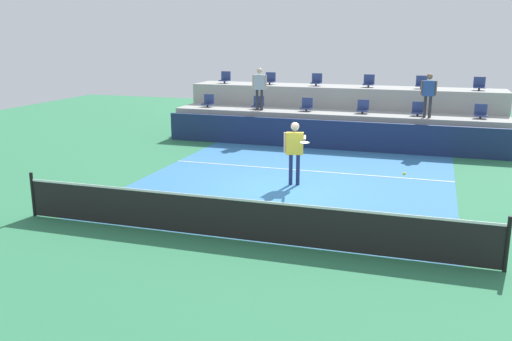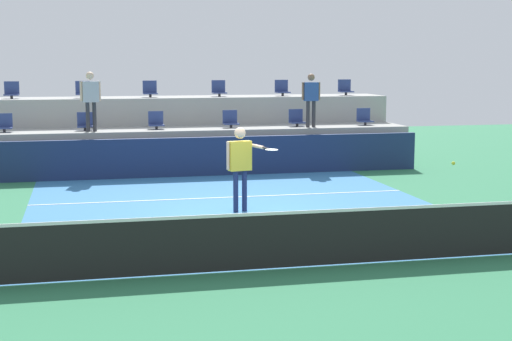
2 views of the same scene
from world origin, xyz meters
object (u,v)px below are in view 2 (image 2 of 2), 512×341
object	(u,v)px
stadium_chair_lower_far_left	(4,124)
stadium_chair_upper_right	(282,89)
stadium_chair_lower_far_right	(364,118)
stadium_chair_upper_left	(83,91)
stadium_chair_lower_mid_right	(230,120)
stadium_chair_upper_mid_right	(219,90)
stadium_chair_lower_left	(85,123)
stadium_chair_upper_far_left	(12,92)
spectator_in_grey	(91,96)
stadium_chair_lower_mid_left	(156,122)
stadium_chair_lower_right	(296,119)
tennis_ball	(453,163)
tennis_player	(241,160)
stadium_chair_upper_far_right	(345,89)
spectator_in_white	(311,95)
stadium_chair_upper_mid_left	(150,90)

from	to	relation	value
stadium_chair_lower_far_left	stadium_chair_upper_right	bearing A→B (deg)	11.87
stadium_chair_lower_far_right	stadium_chair_upper_left	bearing A→B (deg)	168.13
stadium_chair_lower_mid_right	stadium_chair_upper_mid_right	distance (m)	1.99
stadium_chair_upper_right	stadium_chair_lower_left	bearing A→B (deg)	-164.15
stadium_chair_upper_far_left	spectator_in_grey	xyz separation A→B (m)	(2.31, -2.18, -0.05)
stadium_chair_lower_mid_left	stadium_chair_lower_right	size ratio (longest dim) A/B	1.00
tennis_ball	stadium_chair_lower_mid_right	bearing A→B (deg)	102.05
stadium_chair_upper_mid_right	tennis_ball	size ratio (longest dim) A/B	7.65
tennis_player	stadium_chair_upper_far_right	bearing A→B (deg)	57.77
stadium_chair_lower_left	spectator_in_white	distance (m)	6.72
stadium_chair_lower_far_left	tennis_player	xyz separation A→B (m)	(5.44, -6.62, -0.33)
stadium_chair_lower_far_left	spectator_in_grey	xyz separation A→B (m)	(2.40, -0.38, 0.80)
stadium_chair_upper_far_right	spectator_in_white	size ratio (longest dim) A/B	0.32
stadium_chair_lower_right	stadium_chair_lower_far_right	xyz separation A→B (m)	(2.21, 0.00, 0.00)
stadium_chair_upper_mid_right	tennis_player	world-z (taller)	stadium_chair_upper_mid_right
stadium_chair_lower_far_right	stadium_chair_upper_mid_right	size ratio (longest dim) A/B	1.00
stadium_chair_upper_mid_right	tennis_ball	distance (m)	12.06
stadium_chair_lower_far_right	stadium_chair_lower_left	bearing A→B (deg)	180.00
stadium_chair_lower_right	spectator_in_grey	size ratio (longest dim) A/B	0.31
stadium_chair_lower_mid_right	stadium_chair_upper_left	xyz separation A→B (m)	(-4.30, 1.80, 0.85)
stadium_chair_lower_far_right	stadium_chair_upper_far_right	xyz separation A→B (m)	(-0.01, 1.80, 0.85)
tennis_player	stadium_chair_lower_mid_left	bearing A→B (deg)	100.05
stadium_chair_lower_right	spectator_in_grey	world-z (taller)	spectator_in_grey
stadium_chair_lower_far_left	stadium_chair_upper_mid_left	world-z (taller)	stadium_chair_upper_mid_left
stadium_chair_lower_far_left	tennis_player	size ratio (longest dim) A/B	0.28
stadium_chair_lower_mid_right	tennis_player	xyz separation A→B (m)	(-1.05, -6.62, -0.33)
stadium_chair_upper_far_right	tennis_player	size ratio (longest dim) A/B	0.28
stadium_chair_upper_far_left	tennis_player	size ratio (longest dim) A/B	0.28
spectator_in_white	stadium_chair_upper_left	bearing A→B (deg)	161.94
spectator_in_white	stadium_chair_lower_mid_left	bearing A→B (deg)	175.26
stadium_chair_upper_mid_right	tennis_player	bearing A→B (deg)	-96.97
stadium_chair_lower_mid_left	stadium_chair_lower_far_right	distance (m)	6.49
stadium_chair_lower_left	stadium_chair_upper_right	bearing A→B (deg)	15.85
spectator_in_white	stadium_chair_upper_far_right	bearing A→B (deg)	49.66
stadium_chair_lower_mid_left	spectator_in_white	xyz separation A→B (m)	(4.63, -0.38, 0.74)
stadium_chair_lower_far_left	spectator_in_white	distance (m)	8.93
tennis_player	stadium_chair_upper_mid_left	bearing A→B (deg)	97.95
stadium_chair_lower_left	spectator_in_white	world-z (taller)	spectator_in_white
stadium_chair_lower_mid_right	stadium_chair_upper_mid_right	bearing A→B (deg)	90.81
stadium_chair_upper_far_right	stadium_chair_upper_far_left	bearing A→B (deg)	180.00
stadium_chair_upper_far_right	stadium_chair_lower_mid_left	bearing A→B (deg)	-164.48
stadium_chair_lower_mid_right	tennis_ball	xyz separation A→B (m)	(2.14, -10.03, -0.05)
stadium_chair_upper_left	tennis_player	distance (m)	9.10
stadium_chair_lower_mid_left	stadium_chair_upper_far_right	xyz separation A→B (m)	(6.48, 1.80, 0.85)
stadium_chair_lower_far_left	spectator_in_white	bearing A→B (deg)	-2.47
spectator_in_grey	spectator_in_white	bearing A→B (deg)	0.00
stadium_chair_lower_mid_right	stadium_chair_upper_far_right	distance (m)	4.70
tennis_player	spectator_in_grey	size ratio (longest dim) A/B	1.09
spectator_in_grey	stadium_chair_lower_far_right	bearing A→B (deg)	2.63
stadium_chair_upper_far_right	spectator_in_white	world-z (taller)	spectator_in_white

